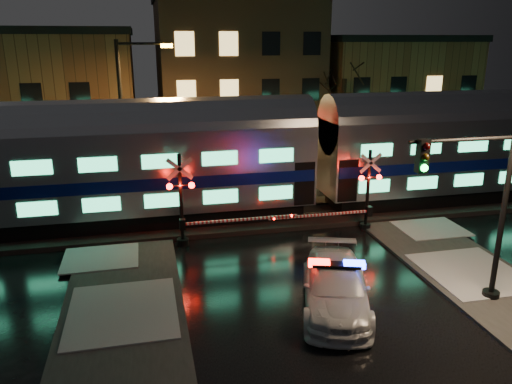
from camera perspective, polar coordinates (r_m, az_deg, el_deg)
The scene contains 12 objects.
ground at distance 20.83m, azimuth 3.58°, elevation -7.64°, with size 120.00×120.00×0.00m, color black.
ballast at distance 25.26m, azimuth 0.42°, elevation -2.78°, with size 90.00×4.20×0.24m, color black.
sidewalk_left at distance 14.93m, azimuth -15.30°, elevation -18.96°, with size 4.00×20.00×0.12m, color #2D2D2D.
building_left at distance 41.06m, azimuth -23.68°, elevation 9.80°, with size 14.00×10.00×9.00m, color brown.
building_mid at distance 41.41m, azimuth -2.45°, elevation 12.97°, with size 12.00×11.00×11.50m, color brown.
building_right at distance 45.25m, azimuth 14.41°, elevation 10.91°, with size 12.00×10.00×8.50m, color brown.
train at distance 25.16m, azimuth 6.96°, elevation 4.76°, with size 51.00×3.12×5.92m.
police_car at distance 17.17m, azimuth 9.07°, elevation -10.64°, with size 3.67×5.70×1.70m.
crossing_signal_right at distance 23.68m, azimuth 11.91°, elevation -0.76°, with size 5.46×0.64×3.87m.
crossing_signal_left at distance 21.67m, azimuth -7.57°, elevation -1.91°, with size 5.81×0.66×4.11m.
traffic_light at distance 17.78m, azimuth 24.10°, elevation -2.26°, with size 3.97×0.71×6.14m.
streetlight at distance 27.39m, azimuth -14.46°, elevation 8.82°, with size 2.91×0.30×8.70m.
Camera 1 is at (-5.43, -18.13, 8.69)m, focal length 35.00 mm.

